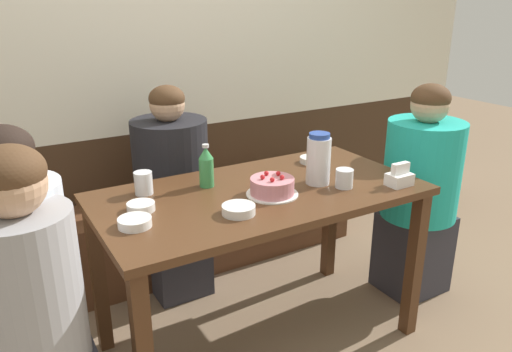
# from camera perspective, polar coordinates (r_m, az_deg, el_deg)

# --- Properties ---
(ground_plane) EXTENTS (12.00, 12.00, 0.00)m
(ground_plane) POSITION_cam_1_polar(r_m,az_deg,el_deg) (2.56, 0.45, -18.02)
(ground_plane) COLOR #846B51
(back_wall) EXTENTS (4.80, 0.04, 2.50)m
(back_wall) POSITION_cam_1_polar(r_m,az_deg,el_deg) (2.99, -10.14, 13.36)
(back_wall) COLOR #3D2819
(back_wall) RESTS_ON ground_plane
(bench_seat) EXTENTS (2.17, 0.38, 0.46)m
(bench_seat) POSITION_cam_1_polar(r_m,az_deg,el_deg) (3.08, -7.53, -6.23)
(bench_seat) COLOR #56331E
(bench_seat) RESTS_ON ground_plane
(dining_table) EXTENTS (1.42, 0.74, 0.78)m
(dining_table) POSITION_cam_1_polar(r_m,az_deg,el_deg) (2.21, 0.50, -4.17)
(dining_table) COLOR #4C2D19
(dining_table) RESTS_ON ground_plane
(birthday_cake) EXTENTS (0.22, 0.22, 0.09)m
(birthday_cake) POSITION_cam_1_polar(r_m,az_deg,el_deg) (2.11, 1.86, -1.22)
(birthday_cake) COLOR white
(birthday_cake) RESTS_ON dining_table
(water_pitcher) EXTENTS (0.11, 0.11, 0.23)m
(water_pitcher) POSITION_cam_1_polar(r_m,az_deg,el_deg) (2.24, 7.16, 1.93)
(water_pitcher) COLOR white
(water_pitcher) RESTS_ON dining_table
(soju_bottle) EXTENTS (0.07, 0.07, 0.19)m
(soju_bottle) POSITION_cam_1_polar(r_m,az_deg,el_deg) (2.20, -5.71, 1.07)
(soju_bottle) COLOR #388E4C
(soju_bottle) RESTS_ON dining_table
(napkin_holder) EXTENTS (0.11, 0.08, 0.11)m
(napkin_holder) POSITION_cam_1_polar(r_m,az_deg,el_deg) (2.31, 16.08, -0.14)
(napkin_holder) COLOR white
(napkin_holder) RESTS_ON dining_table
(bowl_soup_white) EXTENTS (0.13, 0.13, 0.04)m
(bowl_soup_white) POSITION_cam_1_polar(r_m,az_deg,el_deg) (1.94, -2.00, -3.86)
(bowl_soup_white) COLOR white
(bowl_soup_white) RESTS_ON dining_table
(bowl_rice_small) EXTENTS (0.12, 0.12, 0.03)m
(bowl_rice_small) POSITION_cam_1_polar(r_m,az_deg,el_deg) (2.55, 6.33, 1.86)
(bowl_rice_small) COLOR white
(bowl_rice_small) RESTS_ON dining_table
(bowl_side_dish) EXTENTS (0.11, 0.11, 0.03)m
(bowl_side_dish) POSITION_cam_1_polar(r_m,az_deg,el_deg) (2.02, -13.02, -3.44)
(bowl_side_dish) COLOR white
(bowl_side_dish) RESTS_ON dining_table
(bowl_sauce_shallow) EXTENTS (0.12, 0.12, 0.03)m
(bowl_sauce_shallow) POSITION_cam_1_polar(r_m,az_deg,el_deg) (1.89, -13.68, -5.16)
(bowl_sauce_shallow) COLOR white
(bowl_sauce_shallow) RESTS_ON dining_table
(glass_water_tall) EXTENTS (0.08, 0.08, 0.08)m
(glass_water_tall) POSITION_cam_1_polar(r_m,az_deg,el_deg) (2.23, 10.05, -0.27)
(glass_water_tall) COLOR silver
(glass_water_tall) RESTS_ON dining_table
(glass_tumbler_short) EXTENTS (0.08, 0.08, 0.10)m
(glass_tumbler_short) POSITION_cam_1_polar(r_m,az_deg,el_deg) (2.17, -12.74, -0.78)
(glass_tumbler_short) COLOR silver
(glass_tumbler_short) RESTS_ON dining_table
(person_teal_shirt) EXTENTS (0.40, 0.40, 1.17)m
(person_teal_shirt) POSITION_cam_1_polar(r_m,az_deg,el_deg) (2.81, 18.20, -1.73)
(person_teal_shirt) COLOR #33333D
(person_teal_shirt) RESTS_ON ground_plane
(person_pale_blue_shirt) EXTENTS (0.34, 0.33, 1.20)m
(person_pale_blue_shirt) POSITION_cam_1_polar(r_m,az_deg,el_deg) (1.98, -24.67, -12.30)
(person_pale_blue_shirt) COLOR #33333D
(person_pale_blue_shirt) RESTS_ON ground_plane
(person_grey_tee) EXTENTS (0.34, 0.32, 1.18)m
(person_grey_tee) POSITION_cam_1_polar(r_m,az_deg,el_deg) (1.82, -23.83, -15.63)
(person_grey_tee) COLOR #33333D
(person_grey_tee) RESTS_ON ground_plane
(person_dark_striped) EXTENTS (0.39, 0.39, 1.16)m
(person_dark_striped) POSITION_cam_1_polar(r_m,az_deg,el_deg) (2.71, -9.51, -1.97)
(person_dark_striped) COLOR #33333D
(person_dark_striped) RESTS_ON ground_plane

